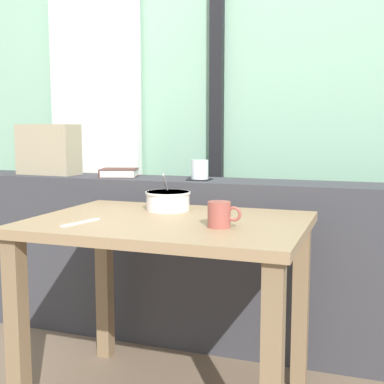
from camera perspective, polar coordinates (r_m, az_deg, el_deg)
outdoor_backdrop at (r=2.89m, az=4.25°, el=14.49°), size 4.80×0.08×2.80m
curtain_left_panel at (r=3.08m, az=-10.74°, el=11.12°), size 0.56×0.06×2.50m
window_divider_post at (r=2.83m, az=2.78°, el=12.63°), size 0.07×0.05×2.60m
dark_console_ledge at (r=2.47m, az=1.00°, el=-7.74°), size 2.80×0.29×0.79m
breakfast_table at (r=1.85m, az=-2.58°, el=-6.68°), size 0.97×0.70×0.71m
coaster_square at (r=2.38m, az=0.77°, el=1.41°), size 0.10×0.10×0.00m
juice_glass at (r=2.38m, az=0.77°, el=2.45°), size 0.08×0.08×0.09m
closed_book at (r=2.57m, az=-8.14°, el=2.14°), size 0.21×0.20×0.04m
throw_pillow at (r=2.77m, az=-15.69°, el=4.59°), size 0.33×0.16×0.26m
soup_bowl at (r=2.02m, az=-2.76°, el=-0.99°), size 0.18×0.18×0.15m
fork_utensil at (r=1.79m, az=-12.29°, el=-3.34°), size 0.06×0.17×0.01m
ceramic_mug at (r=1.68m, az=3.12°, el=-2.51°), size 0.11×0.08×0.08m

